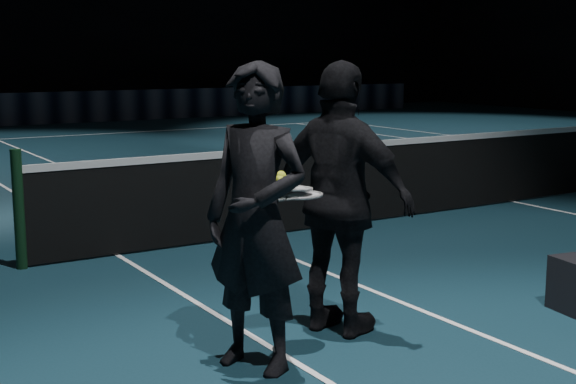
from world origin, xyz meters
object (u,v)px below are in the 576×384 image
object	(u,v)px
player_b	(341,200)
tennis_balls	(283,182)
player_a	(256,219)
racket_lower	(304,195)
racket_upper	(294,188)

from	to	relation	value
player_b	tennis_balls	distance (m)	0.63
player_a	racket_lower	bearing A→B (deg)	79.87
player_a	racket_upper	size ratio (longest dim) A/B	2.79
racket_upper	tennis_balls	bearing A→B (deg)	-170.43
racket_lower	tennis_balls	bearing A→B (deg)	178.53
tennis_balls	racket_upper	bearing A→B (deg)	30.70
player_a	racket_upper	world-z (taller)	player_a
racket_upper	racket_lower	bearing A→B (deg)	-42.66
racket_lower	tennis_balls	world-z (taller)	tennis_balls
player_b	racket_upper	world-z (taller)	player_b
racket_lower	tennis_balls	xyz separation A→B (m)	(-0.19, -0.05, 0.11)
racket_lower	racket_upper	size ratio (longest dim) A/B	1.00
racket_upper	tennis_balls	distance (m)	0.16
player_a	player_b	distance (m)	0.85
player_a	tennis_balls	world-z (taller)	player_a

